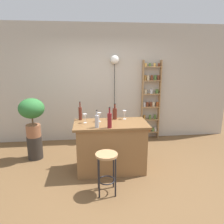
{
  "coord_description": "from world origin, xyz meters",
  "views": [
    {
      "loc": [
        -0.38,
        -3.3,
        1.99
      ],
      "look_at": [
        0.05,
        0.55,
        1.03
      ],
      "focal_mm": 34.49,
      "sensor_mm": 36.0,
      "label": 1
    }
  ],
  "objects": [
    {
      "name": "potted_plant",
      "position": [
        -1.49,
        0.93,
        0.97
      ],
      "size": [
        0.5,
        0.45,
        0.78
      ],
      "color": "#935B3D",
      "rests_on": "plant_stool"
    },
    {
      "name": "plant_stool",
      "position": [
        -1.49,
        0.93,
        0.24
      ],
      "size": [
        0.3,
        0.3,
        0.47
      ],
      "primitive_type": "cylinder",
      "color": "#2D2823",
      "rests_on": "ground"
    },
    {
      "name": "wine_glass_center",
      "position": [
        -0.45,
        0.36,
        1.01
      ],
      "size": [
        0.07,
        0.07,
        0.16
      ],
      "color": "silver",
      "rests_on": "kitchen_counter"
    },
    {
      "name": "wine_glass_left",
      "position": [
        -0.19,
        0.41,
        1.01
      ],
      "size": [
        0.07,
        0.07,
        0.16
      ],
      "color": "silver",
      "rests_on": "kitchen_counter"
    },
    {
      "name": "bottle_spirits_clear",
      "position": [
        -0.05,
        0.03,
        1.03
      ],
      "size": [
        0.07,
        0.07,
        0.35
      ],
      "color": "maroon",
      "rests_on": "kitchen_counter"
    },
    {
      "name": "pendant_globe_light",
      "position": [
        0.26,
        1.84,
        1.94
      ],
      "size": [
        0.21,
        0.21,
        2.07
      ],
      "color": "black",
      "rests_on": "ground"
    },
    {
      "name": "bottle_olive_oil",
      "position": [
        -0.54,
        0.57,
        1.02
      ],
      "size": [
        0.06,
        0.06,
        0.34
      ],
      "color": "#5B2319",
      "rests_on": "kitchen_counter"
    },
    {
      "name": "wine_glass_right",
      "position": [
        0.28,
        0.52,
        1.01
      ],
      "size": [
        0.07,
        0.07,
        0.16
      ],
      "color": "silver",
      "rests_on": "kitchen_counter"
    },
    {
      "name": "bottle_sauce_amber",
      "position": [
        0.1,
        0.54,
        1.01
      ],
      "size": [
        0.08,
        0.08,
        0.3
      ],
      "color": "#5B2319",
      "rests_on": "kitchen_counter"
    },
    {
      "name": "ground",
      "position": [
        0.0,
        0.0,
        0.0
      ],
      "size": [
        12.0,
        12.0,
        0.0
      ],
      "primitive_type": "plane",
      "color": "brown"
    },
    {
      "name": "back_wall",
      "position": [
        0.0,
        1.95,
        1.4
      ],
      "size": [
        6.4,
        0.1,
        2.8
      ],
      "primitive_type": "cube",
      "color": "#BCB2A3",
      "rests_on": "ground"
    },
    {
      "name": "bar_stool",
      "position": [
        -0.14,
        -0.4,
        0.47
      ],
      "size": [
        0.33,
        0.33,
        0.64
      ],
      "color": "black",
      "rests_on": "ground"
    },
    {
      "name": "spice_shelf",
      "position": [
        1.16,
        1.81,
        1.0
      ],
      "size": [
        0.45,
        0.13,
        1.97
      ],
      "color": "#A87F51",
      "rests_on": "ground"
    },
    {
      "name": "kitchen_counter",
      "position": [
        0.0,
        0.3,
        0.45
      ],
      "size": [
        1.3,
        0.68,
        0.89
      ],
      "color": "olive",
      "rests_on": "ground"
    },
    {
      "name": "bottle_soda_blue",
      "position": [
        -0.25,
        0.07,
        1.01
      ],
      "size": [
        0.06,
        0.06,
        0.3
      ],
      "color": "#B2B2B7",
      "rests_on": "kitchen_counter"
    }
  ]
}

